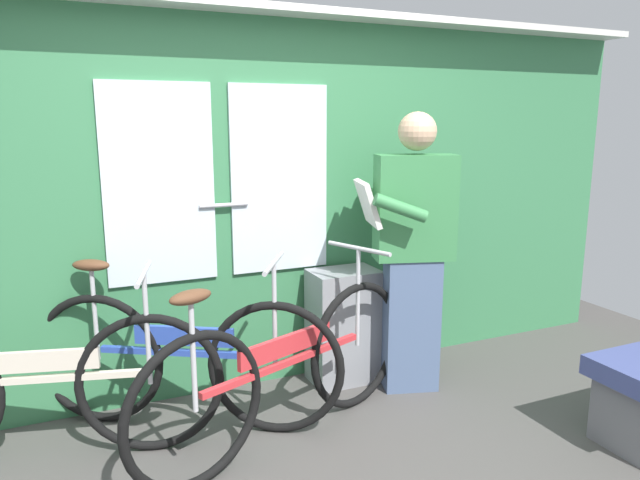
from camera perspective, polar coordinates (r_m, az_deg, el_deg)
The scene contains 6 objects.
train_door_wall at distance 3.50m, azimuth -6.57°, elevation 4.14°, with size 5.45×0.28×2.23m.
bicycle_near_door at distance 3.01m, azimuth -3.38°, elevation -12.52°, with size 1.70×0.75×0.94m.
bicycle_leaning_behind at distance 3.22m, azimuth -13.13°, elevation -11.24°, with size 1.47×0.90×0.93m.
bicycle_by_pole at distance 3.15m, azimuth -25.80°, elevation -12.71°, with size 1.68×0.59×0.92m.
passenger_reading_newspaper at distance 3.48m, azimuth 8.94°, elevation -0.77°, with size 0.62×0.55×1.66m.
trash_bin_by_wall at distance 3.69m, azimuth 2.32°, elevation -8.35°, with size 0.42×0.28×0.71m, color gray.
Camera 1 is at (-1.05, -2.08, 1.62)m, focal length 32.86 mm.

